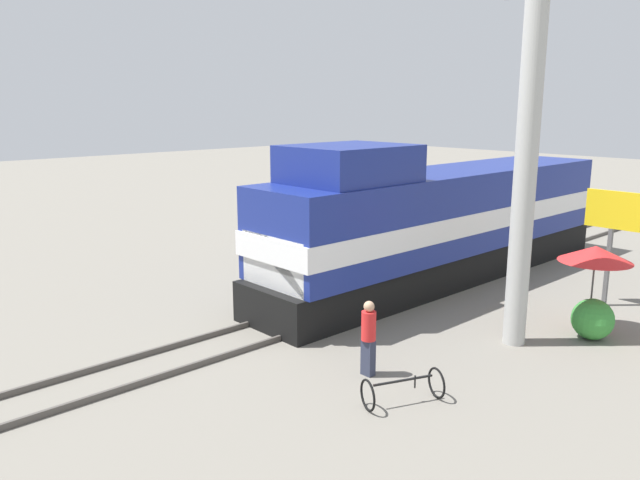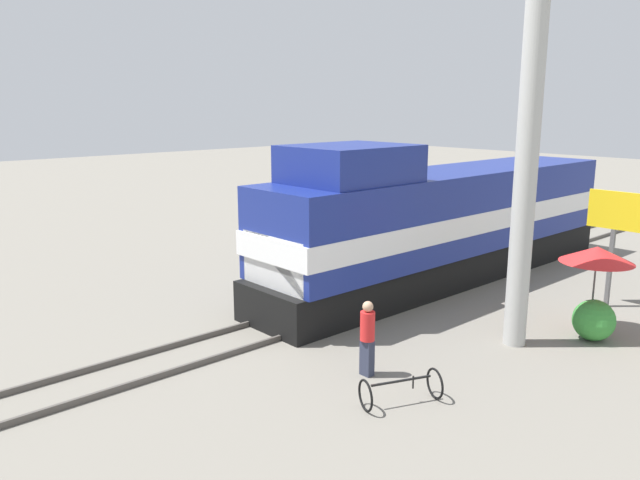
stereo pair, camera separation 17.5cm
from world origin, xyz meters
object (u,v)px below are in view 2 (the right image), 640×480
Objects in this scene: utility_pole at (527,153)px; person_bystander at (367,335)px; locomotive at (440,222)px; billboard_sign at (615,221)px; bicycle at (401,389)px; vendor_umbrella at (597,255)px.

utility_pole reaches higher than person_bystander.
locomotive is at bearing 116.50° from person_bystander.
locomotive reaches higher than billboard_sign.
person_bystander is 1.68m from bicycle.
bicycle is (-0.04, -9.66, -2.34)m from billboard_sign.
bicycle is at bearing -90.24° from billboard_sign.
utility_pole is 5.49× the size of bicycle.
utility_pole is (5.00, -3.26, 2.85)m from locomotive.
utility_pole is at bearing 73.80° from person_bystander.
utility_pole is 5.39m from billboard_sign.
person_bystander is 1.00× the size of bicycle.
person_bystander is at bearing 2.66° from bicycle.
billboard_sign is 9.43m from person_bystander.
person_bystander is (3.76, -7.53, -1.14)m from locomotive.
bicycle is (-0.74, -7.03, -1.86)m from vendor_umbrella.
locomotive is at bearing 146.91° from utility_pole.
vendor_umbrella is at bearing -9.65° from locomotive.
bicycle is at bearing -96.05° from vendor_umbrella.
utility_pole reaches higher than billboard_sign.
person_bystander is at bearing -63.50° from locomotive.
person_bystander is at bearing -106.20° from utility_pole.
bicycle is at bearing -19.22° from person_bystander.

